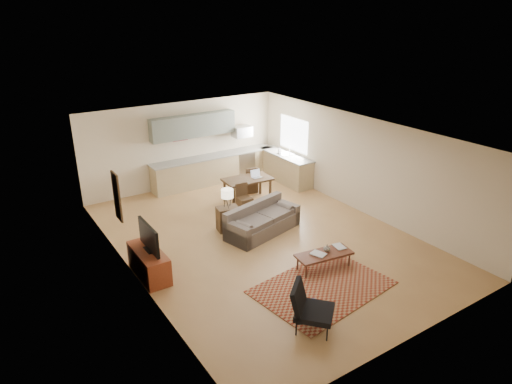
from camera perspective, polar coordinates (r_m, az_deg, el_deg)
room at (r=10.90m, az=0.86°, el=0.48°), size 9.00×9.00×9.00m
kitchen_counter_back at (r=15.01m, az=-5.25°, el=2.90°), size 4.26×0.64×0.92m
kitchen_counter_right at (r=15.10m, az=3.70°, el=3.07°), size 0.64×2.26×0.92m
kitchen_range at (r=15.53m, az=-1.67°, el=3.61°), size 0.62×0.62×0.90m
kitchen_microwave at (r=15.24m, az=-1.76°, el=7.56°), size 0.62×0.40×0.35m
upper_cabinets at (r=14.47m, az=-7.85°, el=8.21°), size 2.80×0.34×0.70m
window_right at (r=14.96m, az=4.73°, el=7.22°), size 0.02×1.40×1.05m
wall_art_left at (r=10.34m, az=-16.95°, el=-0.55°), size 0.06×0.42×1.10m
triptych at (r=14.48m, az=-9.49°, el=7.31°), size 1.70×0.04×0.50m
rug at (r=9.69m, az=8.29°, el=-11.68°), size 2.90×2.19×0.02m
sofa at (r=11.59m, az=0.85°, el=-3.43°), size 2.29×1.41×0.74m
coffee_table at (r=10.24m, az=8.45°, el=-8.50°), size 1.33×0.68×0.38m
book_a at (r=9.98m, az=7.45°, el=-7.97°), size 0.43×0.46×0.03m
book_b at (r=10.39m, az=9.85°, el=-6.85°), size 0.33×0.38×0.02m
vase at (r=10.20m, az=8.86°, el=-6.94°), size 0.19×0.19×0.16m
armchair at (r=8.36m, az=7.35°, el=-14.21°), size 1.07×1.07×0.87m
tv_credenza at (r=10.10m, az=-13.23°, el=-8.64°), size 0.50×1.31×0.60m
tv at (r=9.82m, az=-13.26°, el=-5.53°), size 0.10×1.01×0.60m
console_table at (r=11.77m, az=-3.53°, el=-3.34°), size 0.60×0.46×0.64m
table_lamp at (r=11.53m, az=-3.60°, el=-0.76°), size 0.37×0.37×0.51m
dining_table at (r=13.50m, az=-1.07°, el=0.29°), size 1.45×0.90×0.71m
dining_chair_near at (r=12.81m, az=-1.45°, el=-0.75°), size 0.39×0.41×0.79m
dining_chair_far at (r=14.16m, az=-0.74°, el=1.63°), size 0.48×0.49×0.83m
laptop at (r=13.40m, az=0.14°, el=2.27°), size 0.31×0.24×0.22m
soap_bottle at (r=15.03m, az=2.96°, el=5.22°), size 0.10×0.10×0.19m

